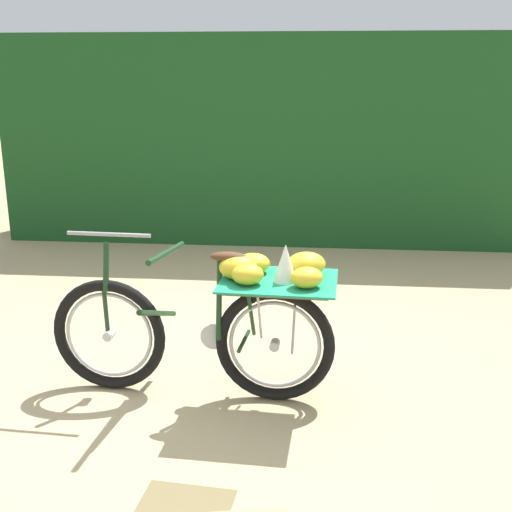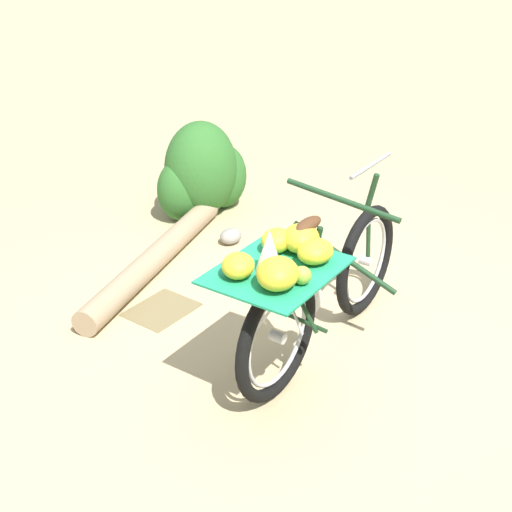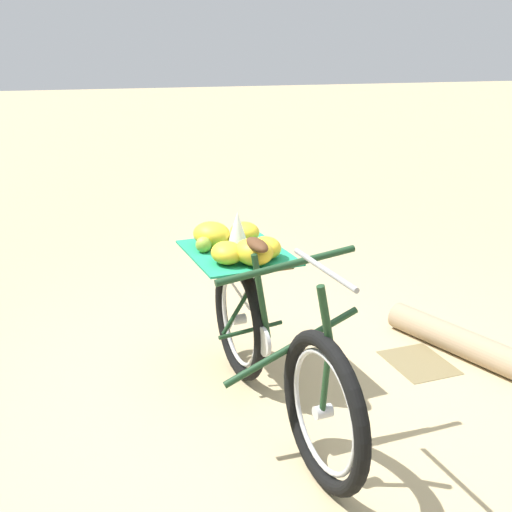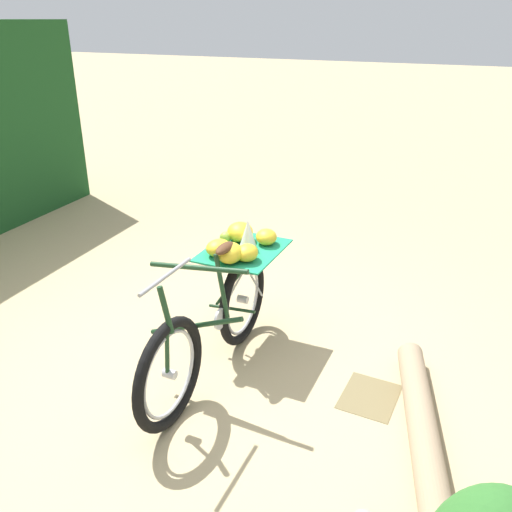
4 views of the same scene
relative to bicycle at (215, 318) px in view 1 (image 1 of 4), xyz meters
The scene contains 4 objects.
ground_plane 0.54m from the bicycle, 111.24° to the left, with size 60.00×60.00×0.00m, color tan.
foliage_hedge 4.07m from the bicycle, 94.59° to the left, with size 6.18×0.90×2.36m, color #19471E.
bicycle is the anchor object (origin of this frame).
leaf_litter_patch 1.22m from the bicycle, 83.76° to the right, with size 0.44×0.36×0.01m, color olive.
Camera 1 is at (0.99, -3.72, 1.97)m, focal length 45.42 mm.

